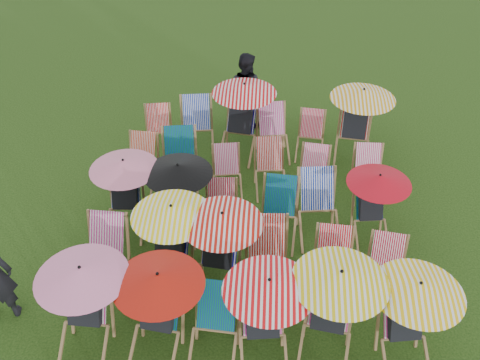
# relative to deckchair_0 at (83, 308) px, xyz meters

# --- Properties ---
(ground) EXTENTS (100.00, 100.00, 0.00)m
(ground) POSITION_rel_deckchair_0_xyz_m (2.03, 2.19, -0.73)
(ground) COLOR black
(ground) RESTS_ON ground
(deckchair_0) EXTENTS (1.17, 1.22, 1.39)m
(deckchair_0) POSITION_rel_deckchair_0_xyz_m (0.00, 0.00, 0.00)
(deckchair_0) COLOR olive
(deckchair_0) RESTS_ON ground
(deckchair_1) EXTENTS (1.15, 1.22, 1.36)m
(deckchair_1) POSITION_rel_deckchair_0_xyz_m (0.95, -0.02, -0.01)
(deckchair_1) COLOR olive
(deckchair_1) RESTS_ON ground
(deckchair_2) EXTENTS (0.71, 0.94, 0.96)m
(deckchair_2) POSITION_rel_deckchair_0_xyz_m (1.68, -0.07, -0.25)
(deckchair_2) COLOR olive
(deckchair_2) RESTS_ON ground
(deckchair_3) EXTENTS (1.15, 1.23, 1.36)m
(deckchair_3) POSITION_rel_deckchair_0_xyz_m (2.33, -0.05, -0.01)
(deckchair_3) COLOR olive
(deckchair_3) RESTS_ON ground
(deckchair_4) EXTENTS (1.20, 1.28, 1.43)m
(deckchair_4) POSITION_rel_deckchair_0_xyz_m (3.15, 0.08, 0.02)
(deckchair_4) COLOR olive
(deckchair_4) RESTS_ON ground
(deckchair_5) EXTENTS (1.13, 1.21, 1.34)m
(deckchair_5) POSITION_rel_deckchair_0_xyz_m (4.13, 0.02, -0.03)
(deckchair_5) COLOR olive
(deckchair_5) RESTS_ON ground
(deckchair_6) EXTENTS (0.71, 0.95, 0.99)m
(deckchair_6) POSITION_rel_deckchair_0_xyz_m (-0.07, 1.11, -0.24)
(deckchair_6) COLOR olive
(deckchair_6) RESTS_ON ground
(deckchair_7) EXTENTS (1.15, 1.23, 1.37)m
(deckchair_7) POSITION_rel_deckchair_0_xyz_m (0.91, 1.21, -0.01)
(deckchair_7) COLOR olive
(deckchair_7) RESTS_ON ground
(deckchair_8) EXTENTS (1.16, 1.23, 1.37)m
(deckchair_8) POSITION_rel_deckchair_0_xyz_m (1.64, 1.10, -0.01)
(deckchair_8) COLOR olive
(deckchair_8) RESTS_ON ground
(deckchair_9) EXTENTS (0.71, 0.97, 1.02)m
(deckchair_9) POSITION_rel_deckchair_0_xyz_m (2.34, 1.15, -0.22)
(deckchair_9) COLOR olive
(deckchair_9) RESTS_ON ground
(deckchair_10) EXTENTS (0.66, 0.88, 0.91)m
(deckchair_10) POSITION_rel_deckchair_0_xyz_m (3.29, 1.15, -0.28)
(deckchair_10) COLOR olive
(deckchair_10) RESTS_ON ground
(deckchair_11) EXTENTS (0.69, 0.88, 0.86)m
(deckchair_11) POSITION_rel_deckchair_0_xyz_m (4.04, 1.10, -0.30)
(deckchair_11) COLOR olive
(deckchair_11) RESTS_ON ground
(deckchair_12) EXTENTS (1.10, 1.16, 1.30)m
(deckchair_12) POSITION_rel_deckchair_0_xyz_m (0.01, 2.30, -0.04)
(deckchair_12) COLOR olive
(deckchair_12) RESTS_ON ground
(deckchair_13) EXTENTS (1.09, 1.17, 1.30)m
(deckchair_13) POSITION_rel_deckchair_0_xyz_m (0.88, 2.24, -0.05)
(deckchair_13) COLOR olive
(deckchair_13) RESTS_ON ground
(deckchair_14) EXTENTS (0.60, 0.81, 0.85)m
(deckchair_14) POSITION_rel_deckchair_0_xyz_m (1.58, 2.25, -0.31)
(deckchair_14) COLOR olive
(deckchair_14) RESTS_ON ground
(deckchair_15) EXTENTS (0.72, 0.94, 0.96)m
(deckchair_15) POSITION_rel_deckchair_0_xyz_m (2.50, 2.20, -0.25)
(deckchair_15) COLOR olive
(deckchair_15) RESTS_ON ground
(deckchair_16) EXTENTS (0.79, 1.02, 1.03)m
(deckchair_16) POSITION_rel_deckchair_0_xyz_m (3.16, 2.31, -0.22)
(deckchair_16) COLOR olive
(deckchair_16) RESTS_ON ground
(deckchair_17) EXTENTS (1.01, 1.08, 1.20)m
(deckchair_17) POSITION_rel_deckchair_0_xyz_m (4.01, 2.29, -0.10)
(deckchair_17) COLOR olive
(deckchair_17) RESTS_ON ground
(deckchair_18) EXTENTS (0.66, 0.87, 0.89)m
(deckchair_18) POSITION_rel_deckchair_0_xyz_m (-0.00, 3.45, -0.29)
(deckchair_18) COLOR olive
(deckchair_18) RESTS_ON ground
(deckchair_19) EXTENTS (0.78, 1.01, 1.02)m
(deckchair_19) POSITION_rel_deckchair_0_xyz_m (0.73, 3.43, -0.22)
(deckchair_19) COLOR olive
(deckchair_19) RESTS_ON ground
(deckchair_20) EXTENTS (0.64, 0.81, 0.81)m
(deckchair_20) POSITION_rel_deckchair_0_xyz_m (1.59, 3.31, -0.33)
(deckchair_20) COLOR olive
(deckchair_20) RESTS_ON ground
(deckchair_21) EXTENTS (0.67, 0.87, 0.88)m
(deckchair_21) POSITION_rel_deckchair_0_xyz_m (2.36, 3.44, -0.29)
(deckchair_21) COLOR olive
(deckchair_21) RESTS_ON ground
(deckchair_22) EXTENTS (0.66, 0.84, 0.84)m
(deckchair_22) POSITION_rel_deckchair_0_xyz_m (3.12, 3.33, -0.31)
(deckchair_22) COLOR olive
(deckchair_22) RESTS_ON ground
(deckchair_23) EXTENTS (0.57, 0.79, 0.85)m
(deckchair_23) POSITION_rel_deckchair_0_xyz_m (4.10, 3.40, -0.31)
(deckchair_23) COLOR olive
(deckchair_23) RESTS_ON ground
(deckchair_24) EXTENTS (0.67, 0.85, 0.84)m
(deckchair_24) POSITION_rel_deckchair_0_xyz_m (0.14, 4.56, -0.31)
(deckchair_24) COLOR olive
(deckchair_24) RESTS_ON ground
(deckchair_25) EXTENTS (0.79, 1.01, 1.02)m
(deckchair_25) POSITION_rel_deckchair_0_xyz_m (0.91, 4.57, -0.22)
(deckchair_25) COLOR olive
(deckchair_25) RESTS_ON ground
(deckchair_26) EXTENTS (1.23, 1.31, 1.46)m
(deckchair_26) POSITION_rel_deckchair_0_xyz_m (1.76, 4.58, 0.04)
(deckchair_26) COLOR olive
(deckchair_26) RESTS_ON ground
(deckchair_27) EXTENTS (0.76, 0.96, 0.94)m
(deckchair_27) POSITION_rel_deckchair_0_xyz_m (2.40, 4.53, -0.26)
(deckchair_27) COLOR olive
(deckchair_27) RESTS_ON ground
(deckchair_28) EXTENTS (0.63, 0.81, 0.82)m
(deckchair_28) POSITION_rel_deckchair_0_xyz_m (3.13, 4.58, -0.32)
(deckchair_28) COLOR olive
(deckchair_28) RESTS_ON ground
(deckchair_29) EXTENTS (1.21, 1.29, 1.44)m
(deckchair_29) POSITION_rel_deckchair_0_xyz_m (3.97, 4.53, 0.03)
(deckchair_29) COLOR olive
(deckchair_29) RESTS_ON ground
(person_rear) EXTENTS (0.94, 0.84, 1.60)m
(person_rear) POSITION_rel_deckchair_0_xyz_m (1.79, 5.67, 0.07)
(person_rear) COLOR black
(person_rear) RESTS_ON ground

